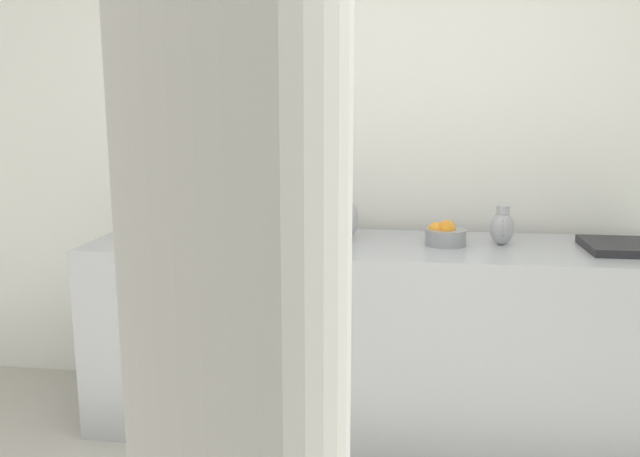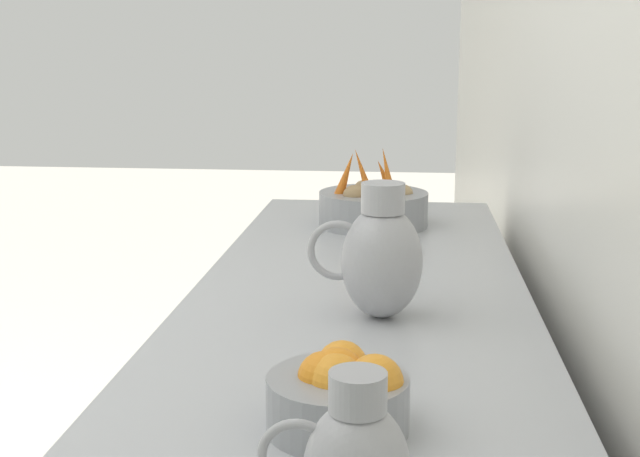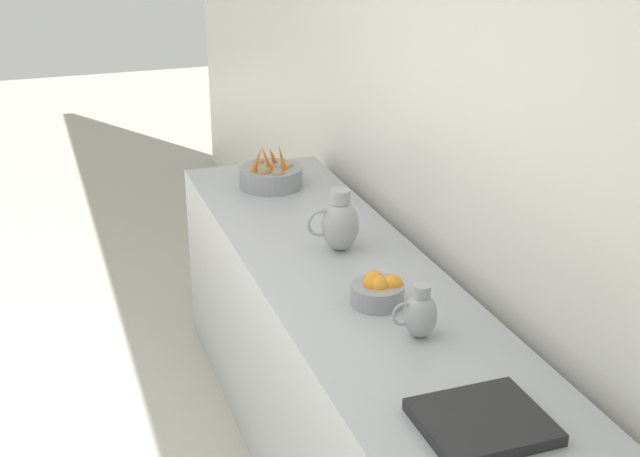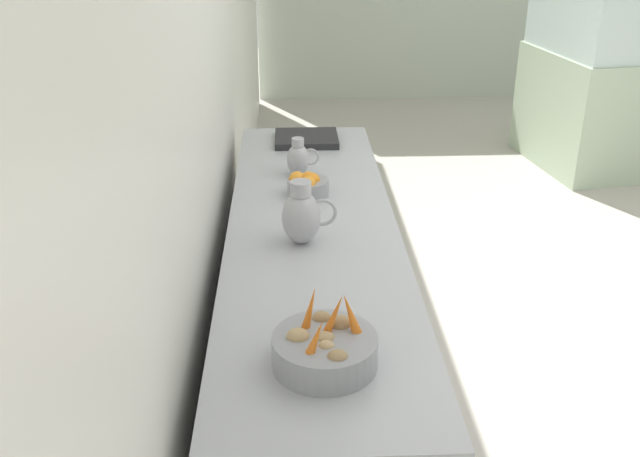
{
  "view_description": "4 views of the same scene",
  "coord_description": "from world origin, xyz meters",
  "px_view_note": "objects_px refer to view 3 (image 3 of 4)",
  "views": [
    {
      "loc": [
        1.48,
        -0.02,
        1.55
      ],
      "look_at": [
        -1.4,
        -0.41,
        0.99
      ],
      "focal_mm": 36.4,
      "sensor_mm": 36.0,
      "label": 1
    },
    {
      "loc": [
        -1.59,
        1.19,
        1.41
      ],
      "look_at": [
        -1.45,
        -0.12,
        1.12
      ],
      "focal_mm": 47.47,
      "sensor_mm": 36.0,
      "label": 2
    },
    {
      "loc": [
        -0.43,
        2.61,
        2.3
      ],
      "look_at": [
        -1.46,
        -0.33,
        1.0
      ],
      "focal_mm": 48.1,
      "sensor_mm": 36.0,
      "label": 3
    },
    {
      "loc": [
        -1.58,
        -2.86,
        2.15
      ],
      "look_at": [
        -1.47,
        -0.36,
        0.99
      ],
      "focal_mm": 40.82,
      "sensor_mm": 36.0,
      "label": 4
    }
  ],
  "objects_px": {
    "vegetable_colander": "(271,176)",
    "metal_pitcher_tall": "(339,223)",
    "orange_bowl": "(378,290)",
    "metal_pitcher_short": "(420,314)"
  },
  "relations": [
    {
      "from": "metal_pitcher_tall",
      "to": "metal_pitcher_short",
      "type": "height_order",
      "value": "metal_pitcher_tall"
    },
    {
      "from": "orange_bowl",
      "to": "metal_pitcher_tall",
      "type": "distance_m",
      "value": 0.48
    },
    {
      "from": "vegetable_colander",
      "to": "metal_pitcher_tall",
      "type": "distance_m",
      "value": 0.81
    },
    {
      "from": "metal_pitcher_tall",
      "to": "orange_bowl",
      "type": "bearing_deg",
      "value": 85.75
    },
    {
      "from": "vegetable_colander",
      "to": "metal_pitcher_tall",
      "type": "bearing_deg",
      "value": 93.37
    },
    {
      "from": "metal_pitcher_tall",
      "to": "metal_pitcher_short",
      "type": "distance_m",
      "value": 0.74
    },
    {
      "from": "orange_bowl",
      "to": "metal_pitcher_short",
      "type": "bearing_deg",
      "value": 97.81
    },
    {
      "from": "orange_bowl",
      "to": "metal_pitcher_short",
      "type": "relative_size",
      "value": 1.02
    },
    {
      "from": "vegetable_colander",
      "to": "orange_bowl",
      "type": "bearing_deg",
      "value": 90.54
    },
    {
      "from": "metal_pitcher_short",
      "to": "vegetable_colander",
      "type": "bearing_deg",
      "value": -88.23
    }
  ]
}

